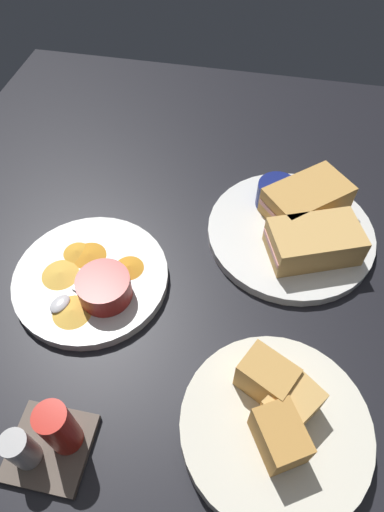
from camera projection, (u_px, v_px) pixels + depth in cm
name	position (u px, v px, depth cm)	size (l,w,h in cm)	color
ground_plane	(226.00, 272.00, 66.75)	(110.00, 110.00, 3.00)	black
plate_sandwich_main	(290.00, 233.00, 68.54)	(26.07, 26.07, 1.60)	silver
sandwich_half_near	(314.00, 242.00, 63.36)	(14.90, 11.85, 4.80)	tan
sandwich_half_far	(307.00, 200.00, 68.52)	(14.77, 14.32, 4.80)	tan
ramekin_dark_sauce	(277.00, 194.00, 69.42)	(6.42, 6.42, 4.26)	navy
spoon_by_dark_ramekin	(289.00, 226.00, 67.92)	(6.08, 9.35, 0.80)	silver
plate_chips_companion	(91.00, 278.00, 63.36)	(22.50, 22.50, 1.60)	silver
ramekin_light_gravy	(104.00, 287.00, 59.08)	(7.38, 7.38, 3.68)	maroon
spoon_by_gravy_ramekin	(67.00, 297.00, 60.02)	(5.10, 9.69, 0.80)	silver
plantain_chip_scatter	(83.00, 274.00, 62.46)	(15.73, 16.05, 0.60)	gold
bread_basket_rear	(275.00, 423.00, 49.43)	(21.87, 21.87, 7.95)	silver
condiment_caddy	(48.00, 439.00, 47.34)	(9.00, 9.00, 9.50)	brown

